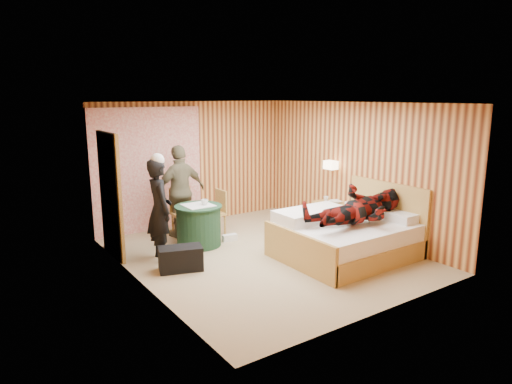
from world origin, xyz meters
TOP-DOWN VIEW (x-y plane):
  - floor at (0.00, 0.00)m, footprint 4.20×5.00m
  - ceiling at (0.00, 0.00)m, footprint 4.20×5.00m
  - wall_back at (0.00, 2.50)m, footprint 4.20×0.02m
  - wall_left at (-2.10, 0.00)m, footprint 0.02×5.00m
  - wall_right at (2.10, 0.00)m, footprint 0.02×5.00m
  - curtain at (-1.00, 2.43)m, footprint 2.20×0.08m
  - doorway at (-2.06, 1.40)m, footprint 0.06×0.90m
  - wall_lamp at (1.92, 0.45)m, footprint 0.26×0.24m
  - bed at (1.12, -0.81)m, footprint 2.12×1.67m
  - nightstand at (1.88, 0.38)m, footprint 0.44×0.60m
  - round_table at (-0.64, 1.05)m, footprint 0.83×0.83m
  - chair_far at (-0.64, 1.71)m, footprint 0.45×0.45m
  - chair_near at (-0.03, 1.48)m, footprint 0.39×0.39m
  - duffel_bag at (-1.42, 0.15)m, footprint 0.72×0.53m
  - sneaker_left at (-0.34, 1.15)m, footprint 0.33×0.22m
  - sneaker_right at (-0.07, 0.96)m, footprint 0.28×0.14m
  - woman_standing at (-1.48, 0.77)m, footprint 0.46×0.64m
  - man_at_table at (-0.64, 1.75)m, footprint 1.05×0.52m
  - man_on_bed at (1.15, -1.04)m, footprint 0.86×0.67m
  - book_lower at (1.88, 0.33)m, footprint 0.22×0.26m
  - book_upper at (1.88, 0.33)m, footprint 0.23×0.26m
  - cup_nightstand at (1.88, 0.51)m, footprint 0.13×0.13m
  - cup_table at (-0.54, 1.00)m, footprint 0.16×0.16m

SIDE VIEW (x-z plane):
  - floor at x=0.00m, z-range -0.01..0.01m
  - sneaker_right at x=-0.07m, z-range 0.00..0.12m
  - sneaker_left at x=-0.34m, z-range 0.00..0.13m
  - duffel_bag at x=-1.42m, z-range 0.00..0.37m
  - nightstand at x=1.88m, z-range 0.01..0.59m
  - bed at x=1.12m, z-range -0.24..0.91m
  - round_table at x=-0.64m, z-range 0.00..0.74m
  - chair_near at x=-0.03m, z-range 0.07..0.92m
  - chair_far at x=-0.64m, z-range 0.07..1.00m
  - book_lower at x=1.88m, z-range 0.58..0.60m
  - book_upper at x=1.88m, z-range 0.60..0.62m
  - cup_nightstand at x=1.88m, z-range 0.58..0.67m
  - cup_table at x=-0.54m, z-range 0.74..0.84m
  - woman_standing at x=-1.48m, z-range 0.00..1.65m
  - man_at_table at x=-0.64m, z-range 0.00..1.72m
  - man_on_bed at x=1.15m, z-range 0.12..1.89m
  - doorway at x=-2.06m, z-range 0.00..2.05m
  - curtain at x=-1.00m, z-range 0.00..2.40m
  - wall_back at x=0.00m, z-range 0.00..2.50m
  - wall_left at x=-2.10m, z-range 0.00..2.50m
  - wall_right at x=2.10m, z-range 0.00..2.50m
  - wall_lamp at x=1.92m, z-range 1.22..1.38m
  - ceiling at x=0.00m, z-range 2.50..2.50m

